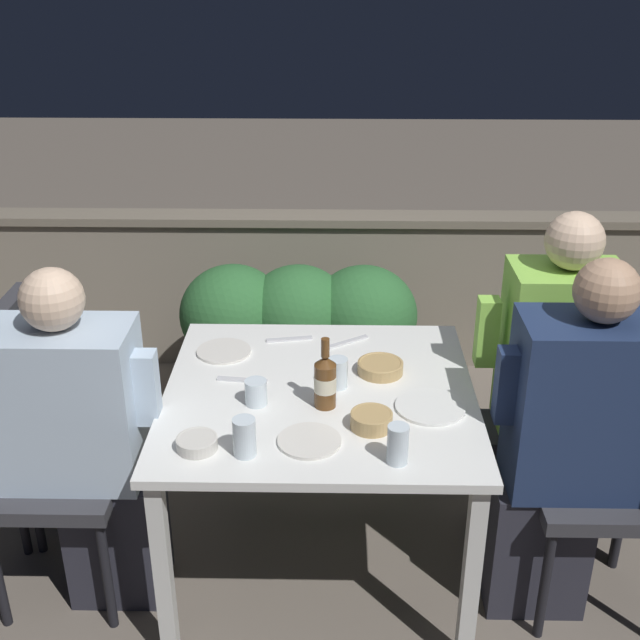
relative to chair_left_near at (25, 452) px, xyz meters
name	(u,v)px	position (x,y,z in m)	size (l,w,h in m)	color
ground_plane	(320,559)	(0.94, 0.14, -0.56)	(16.00, 16.00, 0.00)	#665B51
parapet_wall	(325,289)	(0.94, 1.70, -0.15)	(9.00, 0.18, 0.81)	gray
dining_table	(320,412)	(0.94, 0.14, 0.07)	(1.01, 0.99, 0.71)	white
planter_hedge	(299,332)	(0.82, 1.20, -0.16)	(1.09, 0.47, 0.72)	brown
chair_left_near	(25,452)	(0.00, 0.00, 0.00)	(0.42, 0.41, 0.92)	#333338
person_blue_shirt	(86,443)	(0.20, 0.00, 0.04)	(0.50, 0.26, 1.19)	#282833
chair_left_far	(44,397)	(-0.05, 0.34, 0.00)	(0.42, 0.41, 0.92)	#333338
chair_right_near	(631,461)	(1.92, -0.02, 0.00)	(0.42, 0.41, 0.92)	#333338
person_navy_jumper	(570,445)	(1.72, -0.02, 0.06)	(0.51, 0.26, 1.23)	#282833
chair_right_far	(598,407)	(1.91, 0.31, 0.00)	(0.42, 0.41, 0.92)	#333338
person_green_blouse	(544,386)	(1.72, 0.31, 0.08)	(0.47, 0.26, 1.27)	#282833
beer_bottle	(325,381)	(0.96, 0.05, 0.24)	(0.07, 0.07, 0.24)	brown
plate_0	(224,351)	(0.59, 0.41, 0.16)	(0.19, 0.19, 0.01)	silver
plate_1	(430,407)	(1.29, 0.04, 0.16)	(0.22, 0.22, 0.01)	white
plate_2	(309,441)	(0.92, -0.15, 0.16)	(0.19, 0.19, 0.01)	silver
bowl_0	(371,419)	(1.10, -0.07, 0.18)	(0.13, 0.13, 0.05)	tan
bowl_1	(380,367)	(1.14, 0.27, 0.17)	(0.15, 0.15, 0.04)	tan
bowl_2	(197,442)	(0.59, -0.19, 0.17)	(0.12, 0.12, 0.04)	beige
glass_cup_0	(398,444)	(1.17, -0.25, 0.21)	(0.06, 0.06, 0.12)	silver
glass_cup_1	(338,373)	(1.00, 0.17, 0.20)	(0.06, 0.06, 0.10)	silver
glass_cup_2	(256,392)	(0.74, 0.06, 0.19)	(0.07, 0.07, 0.08)	silver
glass_cup_3	(244,437)	(0.73, -0.22, 0.21)	(0.07, 0.07, 0.12)	silver
fork_0	(348,342)	(1.04, 0.49, 0.16)	(0.15, 0.11, 0.01)	silver
fork_1	(242,380)	(0.68, 0.20, 0.16)	(0.17, 0.04, 0.01)	silver
fork_2	(289,339)	(0.82, 0.51, 0.16)	(0.17, 0.05, 0.01)	silver
potted_plant	(622,371)	(2.18, 0.80, -0.13)	(0.30, 0.30, 0.71)	#B2A899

